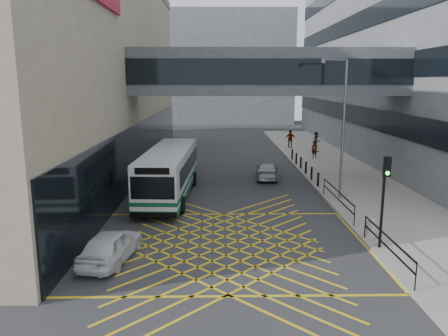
{
  "coord_description": "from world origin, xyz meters",
  "views": [
    {
      "loc": [
        -0.34,
        -17.69,
        6.93
      ],
      "look_at": [
        0.0,
        4.0,
        2.6
      ],
      "focal_mm": 35.0,
      "sensor_mm": 36.0,
      "label": 1
    }
  ],
  "objects_px": {
    "car_silver": "(267,170)",
    "pedestrian_c": "(290,139)",
    "street_lamp": "(341,121)",
    "car_white": "(111,245)",
    "litter_bin": "(370,228)",
    "pedestrian_a": "(314,149)",
    "bus": "(169,171)",
    "pedestrian_b": "(316,142)",
    "traffic_light": "(385,189)",
    "car_dark": "(183,175)"
  },
  "relations": [
    {
      "from": "car_silver",
      "to": "pedestrian_c",
      "type": "bearing_deg",
      "value": -98.39
    },
    {
      "from": "street_lamp",
      "to": "pedestrian_c",
      "type": "height_order",
      "value": "street_lamp"
    },
    {
      "from": "car_white",
      "to": "street_lamp",
      "type": "bearing_deg",
      "value": -132.62
    },
    {
      "from": "car_silver",
      "to": "litter_bin",
      "type": "relative_size",
      "value": 5.07
    },
    {
      "from": "pedestrian_a",
      "to": "litter_bin",
      "type": "bearing_deg",
      "value": 54.54
    },
    {
      "from": "litter_bin",
      "to": "pedestrian_a",
      "type": "height_order",
      "value": "pedestrian_a"
    },
    {
      "from": "bus",
      "to": "pedestrian_c",
      "type": "relative_size",
      "value": 5.81
    },
    {
      "from": "car_silver",
      "to": "pedestrian_b",
      "type": "relative_size",
      "value": 2.09
    },
    {
      "from": "litter_bin",
      "to": "pedestrian_a",
      "type": "distance_m",
      "value": 20.23
    },
    {
      "from": "street_lamp",
      "to": "pedestrian_c",
      "type": "relative_size",
      "value": 4.41
    },
    {
      "from": "bus",
      "to": "car_white",
      "type": "bearing_deg",
      "value": -94.63
    },
    {
      "from": "car_white",
      "to": "traffic_light",
      "type": "distance_m",
      "value": 11.09
    },
    {
      "from": "car_white",
      "to": "litter_bin",
      "type": "relative_size",
      "value": 5.12
    },
    {
      "from": "car_dark",
      "to": "car_silver",
      "type": "bearing_deg",
      "value": -157.21
    },
    {
      "from": "car_white",
      "to": "pedestrian_a",
      "type": "xyz_separation_m",
      "value": [
        12.83,
        22.26,
        0.29
      ]
    },
    {
      "from": "bus",
      "to": "street_lamp",
      "type": "xyz_separation_m",
      "value": [
        9.98,
        -1.05,
        3.14
      ]
    },
    {
      "from": "car_white",
      "to": "street_lamp",
      "type": "xyz_separation_m",
      "value": [
        11.24,
        8.69,
        4.06
      ]
    },
    {
      "from": "bus",
      "to": "car_silver",
      "type": "distance_m",
      "value": 8.21
    },
    {
      "from": "traffic_light",
      "to": "pedestrian_b",
      "type": "bearing_deg",
      "value": 84.77
    },
    {
      "from": "pedestrian_c",
      "to": "pedestrian_a",
      "type": "bearing_deg",
      "value": 104.97
    },
    {
      "from": "car_dark",
      "to": "traffic_light",
      "type": "relative_size",
      "value": 1.12
    },
    {
      "from": "car_white",
      "to": "street_lamp",
      "type": "relative_size",
      "value": 0.51
    },
    {
      "from": "traffic_light",
      "to": "pedestrian_b",
      "type": "height_order",
      "value": "traffic_light"
    },
    {
      "from": "car_white",
      "to": "litter_bin",
      "type": "height_order",
      "value": "car_white"
    },
    {
      "from": "car_silver",
      "to": "pedestrian_c",
      "type": "distance_m",
      "value": 14.37
    },
    {
      "from": "car_silver",
      "to": "pedestrian_a",
      "type": "distance_m",
      "value": 9.13
    },
    {
      "from": "pedestrian_a",
      "to": "pedestrian_b",
      "type": "distance_m",
      "value": 3.48
    },
    {
      "from": "street_lamp",
      "to": "pedestrian_b",
      "type": "xyz_separation_m",
      "value": [
        2.53,
        16.92,
        -3.58
      ]
    },
    {
      "from": "car_silver",
      "to": "street_lamp",
      "type": "bearing_deg",
      "value": 127.72
    },
    {
      "from": "litter_bin",
      "to": "pedestrian_b",
      "type": "bearing_deg",
      "value": 83.05
    },
    {
      "from": "bus",
      "to": "pedestrian_a",
      "type": "relative_size",
      "value": 6.78
    },
    {
      "from": "pedestrian_c",
      "to": "car_silver",
      "type": "bearing_deg",
      "value": 78.86
    },
    {
      "from": "car_white",
      "to": "street_lamp",
      "type": "height_order",
      "value": "street_lamp"
    },
    {
      "from": "car_dark",
      "to": "street_lamp",
      "type": "distance_m",
      "value": 10.99
    },
    {
      "from": "car_dark",
      "to": "pedestrian_c",
      "type": "xyz_separation_m",
      "value": [
        9.89,
        15.82,
        0.39
      ]
    },
    {
      "from": "bus",
      "to": "car_dark",
      "type": "relative_size",
      "value": 2.44
    },
    {
      "from": "pedestrian_a",
      "to": "pedestrian_b",
      "type": "height_order",
      "value": "pedestrian_b"
    },
    {
      "from": "bus",
      "to": "street_lamp",
      "type": "height_order",
      "value": "street_lamp"
    },
    {
      "from": "car_white",
      "to": "pedestrian_c",
      "type": "bearing_deg",
      "value": -102.69
    },
    {
      "from": "traffic_light",
      "to": "street_lamp",
      "type": "relative_size",
      "value": 0.48
    },
    {
      "from": "litter_bin",
      "to": "pedestrian_a",
      "type": "bearing_deg",
      "value": 84.54
    },
    {
      "from": "car_dark",
      "to": "car_silver",
      "type": "distance_m",
      "value": 6.28
    },
    {
      "from": "car_white",
      "to": "traffic_light",
      "type": "relative_size",
      "value": 1.05
    },
    {
      "from": "bus",
      "to": "car_white",
      "type": "relative_size",
      "value": 2.59
    },
    {
      "from": "street_lamp",
      "to": "pedestrian_a",
      "type": "relative_size",
      "value": 5.14
    },
    {
      "from": "traffic_light",
      "to": "pedestrian_a",
      "type": "relative_size",
      "value": 2.49
    },
    {
      "from": "car_silver",
      "to": "traffic_light",
      "type": "relative_size",
      "value": 1.04
    },
    {
      "from": "car_dark",
      "to": "bus",
      "type": "bearing_deg",
      "value": 83.23
    },
    {
      "from": "pedestrian_a",
      "to": "traffic_light",
      "type": "bearing_deg",
      "value": 54.8
    },
    {
      "from": "street_lamp",
      "to": "pedestrian_c",
      "type": "distance_m",
      "value": 20.13
    }
  ]
}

